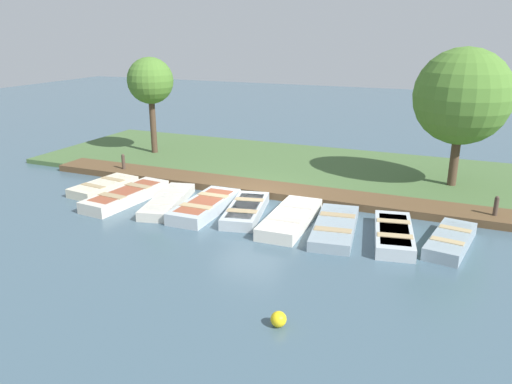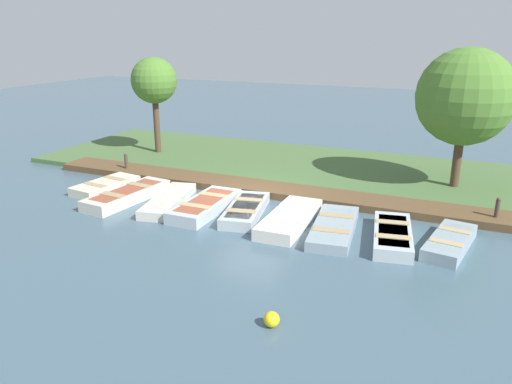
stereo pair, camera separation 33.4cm
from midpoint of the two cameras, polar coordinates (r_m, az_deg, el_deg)
ground_plane at (r=18.30m, az=-1.15°, el=-1.16°), size 80.00×80.00×0.00m
shore_bank at (r=22.72m, az=3.98°, el=2.91°), size 8.00×24.00×0.21m
dock_walkway at (r=19.38m, az=0.39°, el=0.37°), size 1.49×19.11×0.27m
rowboat_0 at (r=20.44m, az=-17.47°, el=0.60°), size 2.79×1.51×0.37m
rowboat_1 at (r=18.95m, az=-15.13°, el=-0.43°), size 3.68×1.49×0.44m
rowboat_2 at (r=18.19m, az=-10.56°, el=-1.01°), size 3.59×1.72×0.35m
rowboat_3 at (r=17.38m, az=-6.38°, el=-1.59°), size 3.34×1.25×0.43m
rowboat_4 at (r=16.97m, az=-1.74°, el=-2.06°), size 3.27×1.71×0.38m
rowboat_5 at (r=16.19m, az=3.38°, el=-3.01°), size 3.49×1.29×0.42m
rowboat_6 at (r=15.74m, az=8.43°, el=-3.96°), size 3.54×1.65×0.35m
rowboat_7 at (r=15.48m, az=14.87°, el=-4.67°), size 3.21×1.61×0.40m
rowboat_8 at (r=15.55m, az=20.78°, el=-5.20°), size 2.90×1.41×0.39m
mooring_post_near at (r=22.41m, az=-15.31°, el=3.06°), size 0.14×0.14×0.93m
mooring_post_far at (r=17.87m, az=25.21°, el=-1.82°), size 0.14×0.14×0.93m
buoy at (r=10.92m, az=1.69°, el=-14.33°), size 0.35×0.35×0.35m
park_tree_far_left at (r=24.92m, az=-12.37°, el=12.22°), size 2.20×2.20×4.82m
park_tree_left at (r=20.36m, az=22.07°, el=10.06°), size 3.60×3.60×5.46m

